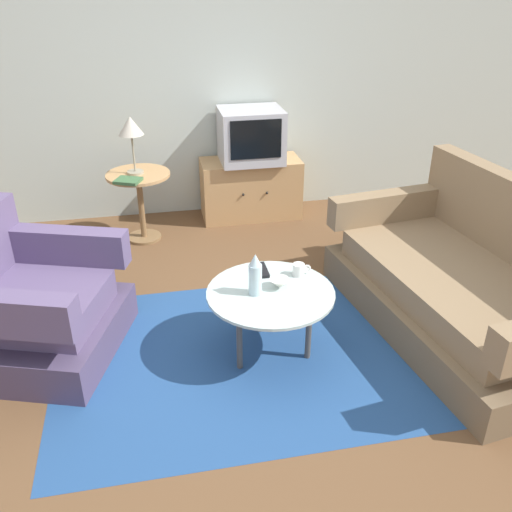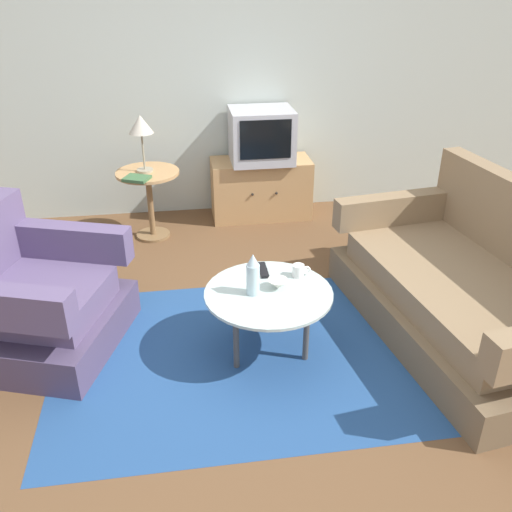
# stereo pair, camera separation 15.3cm
# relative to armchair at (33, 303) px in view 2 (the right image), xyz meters

# --- Properties ---
(ground_plane) EXTENTS (16.00, 16.00, 0.00)m
(ground_plane) POSITION_rel_armchair_xyz_m (1.27, -0.36, -0.30)
(ground_plane) COLOR brown
(back_wall) EXTENTS (9.00, 0.12, 2.70)m
(back_wall) POSITION_rel_armchair_xyz_m (1.27, 2.08, 1.05)
(back_wall) COLOR #B2BCB2
(back_wall) RESTS_ON ground
(area_rug) EXTENTS (2.60, 1.67, 0.00)m
(area_rug) POSITION_rel_armchair_xyz_m (1.41, -0.32, -0.30)
(area_rug) COLOR navy
(area_rug) RESTS_ON ground
(armchair) EXTENTS (1.13, 1.16, 0.85)m
(armchair) POSITION_rel_armchair_xyz_m (0.00, 0.00, 0.00)
(armchair) COLOR #4B3E5C
(armchair) RESTS_ON ground
(couch) EXTENTS (1.24, 1.97, 0.94)m
(couch) POSITION_rel_armchair_xyz_m (2.72, -0.28, -0.01)
(couch) COLOR brown
(couch) RESTS_ON ground
(coffee_table) EXTENTS (0.76, 0.76, 0.44)m
(coffee_table) POSITION_rel_armchair_xyz_m (1.41, -0.32, 0.10)
(coffee_table) COLOR #B2C6C1
(coffee_table) RESTS_ON ground
(side_table) EXTENTS (0.53, 0.53, 0.60)m
(side_table) POSITION_rel_armchair_xyz_m (0.69, 1.47, 0.14)
(side_table) COLOR tan
(side_table) RESTS_ON ground
(tv_stand) EXTENTS (0.91, 0.42, 0.55)m
(tv_stand) POSITION_rel_armchair_xyz_m (1.70, 1.78, -0.02)
(tv_stand) COLOR tan
(tv_stand) RESTS_ON ground
(television) EXTENTS (0.55, 0.47, 0.47)m
(television) POSITION_rel_armchair_xyz_m (1.70, 1.76, 0.48)
(television) COLOR #B7B7BC
(television) RESTS_ON tv_stand
(table_lamp) EXTENTS (0.20, 0.20, 0.47)m
(table_lamp) POSITION_rel_armchair_xyz_m (0.67, 1.47, 0.67)
(table_lamp) COLOR #9E937A
(table_lamp) RESTS_ON side_table
(vase) EXTENTS (0.08, 0.08, 0.26)m
(vase) POSITION_rel_armchair_xyz_m (1.32, -0.32, 0.27)
(vase) COLOR silver
(vase) RESTS_ON coffee_table
(mug) EXTENTS (0.12, 0.07, 0.08)m
(mug) POSITION_rel_armchair_xyz_m (1.63, -0.16, 0.18)
(mug) COLOR white
(mug) RESTS_ON coffee_table
(bowl) EXTENTS (0.12, 0.12, 0.06)m
(bowl) POSITION_rel_armchair_xyz_m (1.47, -0.28, 0.17)
(bowl) COLOR silver
(bowl) RESTS_ON coffee_table
(tv_remote_dark) EXTENTS (0.05, 0.18, 0.02)m
(tv_remote_dark) POSITION_rel_armchair_xyz_m (1.42, -0.07, 0.15)
(tv_remote_dark) COLOR black
(tv_remote_dark) RESTS_ON coffee_table
(book) EXTENTS (0.24, 0.22, 0.02)m
(book) POSITION_rel_armchair_xyz_m (0.61, 1.28, 0.31)
(book) COLOR #3D663D
(book) RESTS_ON side_table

